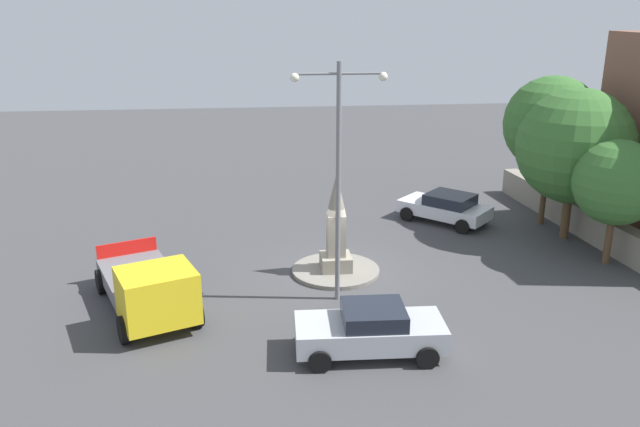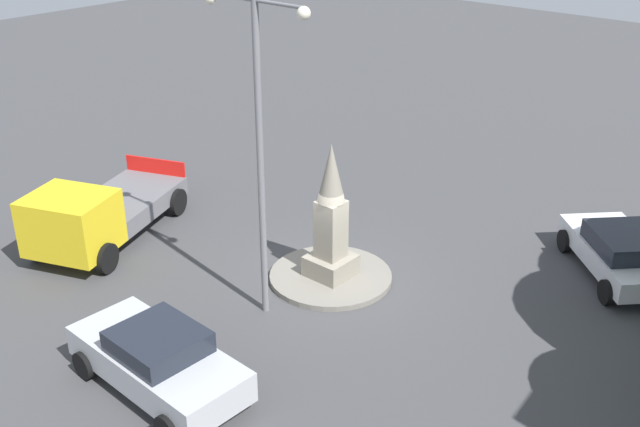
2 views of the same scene
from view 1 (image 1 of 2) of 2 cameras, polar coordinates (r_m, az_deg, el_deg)
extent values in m
plane|color=#424244|center=(23.81, 1.41, -5.27)|extent=(80.00, 80.00, 0.00)
cylinder|color=gray|center=(23.78, 1.41, -5.11)|extent=(3.25, 3.25, 0.15)
cube|color=gray|center=(23.64, 1.42, -4.34)|extent=(1.11, 1.11, 0.54)
cube|color=gray|center=(23.26, 1.44, -1.93)|extent=(0.65, 0.65, 1.57)
cone|color=gray|center=(22.77, 1.47, 1.75)|extent=(0.72, 0.72, 1.54)
cylinder|color=slate|center=(20.38, 1.64, 2.39)|extent=(0.16, 0.16, 7.86)
cylinder|color=slate|center=(19.63, -0.27, 12.36)|extent=(1.35, 0.08, 0.08)
cylinder|color=slate|center=(19.81, 3.71, 12.38)|extent=(1.35, 0.08, 0.08)
sphere|color=#F2EACC|center=(19.58, -2.28, 12.04)|extent=(0.28, 0.28, 0.28)
sphere|color=#F2EACC|center=(19.95, 5.66, 12.08)|extent=(0.28, 0.28, 0.28)
cube|color=silver|center=(29.56, 11.03, 0.38)|extent=(4.12, 4.10, 0.56)
cube|color=#1E232D|center=(29.29, 11.54, 1.24)|extent=(2.58, 2.57, 0.48)
cylinder|color=black|center=(29.50, 7.78, -0.05)|extent=(0.61, 0.61, 0.64)
cylinder|color=black|center=(31.03, 9.52, 0.79)|extent=(0.61, 0.61, 0.64)
cylinder|color=black|center=(28.28, 12.62, -1.14)|extent=(0.61, 0.61, 0.64)
cylinder|color=black|center=(29.87, 14.18, -0.22)|extent=(0.61, 0.61, 0.64)
cube|color=#B7BABF|center=(18.38, 4.46, -10.56)|extent=(4.27, 1.90, 0.67)
cube|color=#1E232D|center=(18.13, 4.81, -8.98)|extent=(1.80, 1.66, 0.46)
cylinder|color=black|center=(19.54, 8.40, -9.98)|extent=(0.65, 0.24, 0.64)
cylinder|color=black|center=(18.07, 9.57, -12.56)|extent=(0.65, 0.24, 0.64)
cylinder|color=black|center=(19.16, -0.37, -10.37)|extent=(0.65, 0.24, 0.64)
cylinder|color=black|center=(17.66, -0.01, -13.07)|extent=(0.65, 0.24, 0.64)
cube|color=yellow|center=(19.81, -14.31, -7.08)|extent=(2.71, 2.52, 1.58)
cube|color=slate|center=(22.43, -15.87, -5.62)|extent=(3.31, 4.05, 0.54)
cube|color=red|center=(23.81, -16.87, -2.96)|extent=(1.97, 0.82, 0.50)
cylinder|color=black|center=(20.23, -10.99, -8.77)|extent=(0.57, 0.88, 0.84)
cylinder|color=black|center=(19.83, -17.10, -9.88)|extent=(0.57, 0.88, 0.84)
cylinder|color=black|center=(23.63, -13.76, -4.89)|extent=(0.57, 0.88, 0.84)
cylinder|color=black|center=(23.29, -18.97, -5.75)|extent=(0.57, 0.88, 0.84)
cube|color=gray|center=(28.21, 24.53, -1.81)|extent=(2.27, 17.22, 1.24)
cylinder|color=brown|center=(28.80, 21.15, 0.15)|extent=(0.36, 0.36, 2.32)
sphere|color=#386B2D|center=(28.11, 21.81, 5.62)|extent=(4.73, 4.73, 4.73)
cylinder|color=brown|center=(26.58, 24.39, -1.97)|extent=(0.26, 0.26, 2.11)
sphere|color=#386B2D|center=(25.97, 25.01, 2.53)|extent=(3.19, 3.19, 3.19)
cylinder|color=brown|center=(30.21, 19.38, 1.95)|extent=(0.26, 0.26, 3.11)
sphere|color=#386B2D|center=(29.56, 19.99, 7.54)|extent=(4.13, 4.13, 4.13)
camera|label=2|loc=(16.28, 54.77, 12.98)|focal=42.02mm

